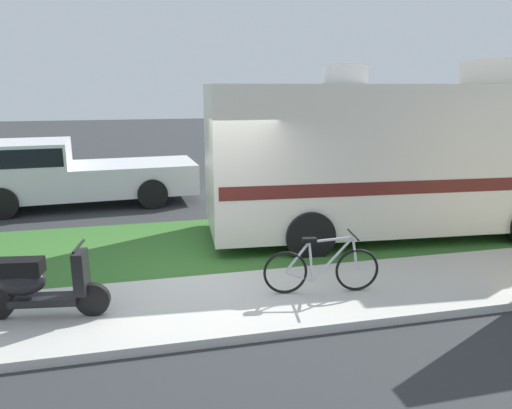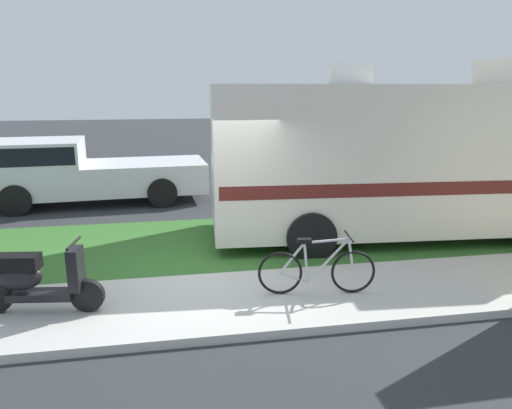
{
  "view_description": "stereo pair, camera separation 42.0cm",
  "coord_description": "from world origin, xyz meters",
  "px_view_note": "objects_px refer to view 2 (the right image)",
  "views": [
    {
      "loc": [
        -0.96,
        -7.32,
        3.03
      ],
      "look_at": [
        0.84,
        0.3,
        1.1
      ],
      "focal_mm": 33.59,
      "sensor_mm": 36.0,
      "label": 1
    },
    {
      "loc": [
        -0.54,
        -7.4,
        3.03
      ],
      "look_at": [
        0.84,
        0.3,
        1.1
      ],
      "focal_mm": 33.59,
      "sensor_mm": 36.0,
      "label": 2
    }
  ],
  "objects_px": {
    "motorhome_rv": "(407,155)",
    "pickup_truck_near": "(71,169)",
    "scooter": "(35,280)",
    "bicycle": "(317,269)"
  },
  "relations": [
    {
      "from": "motorhome_rv",
      "to": "scooter",
      "type": "height_order",
      "value": "motorhome_rv"
    },
    {
      "from": "motorhome_rv",
      "to": "pickup_truck_near",
      "type": "height_order",
      "value": "motorhome_rv"
    },
    {
      "from": "pickup_truck_near",
      "to": "motorhome_rv",
      "type": "bearing_deg",
      "value": -30.65
    },
    {
      "from": "scooter",
      "to": "bicycle",
      "type": "distance_m",
      "value": 3.81
    },
    {
      "from": "motorhome_rv",
      "to": "scooter",
      "type": "bearing_deg",
      "value": -158.55
    },
    {
      "from": "scooter",
      "to": "motorhome_rv",
      "type": "bearing_deg",
      "value": 21.45
    },
    {
      "from": "scooter",
      "to": "bicycle",
      "type": "height_order",
      "value": "scooter"
    },
    {
      "from": "scooter",
      "to": "bicycle",
      "type": "bearing_deg",
      "value": -1.41
    },
    {
      "from": "motorhome_rv",
      "to": "bicycle",
      "type": "distance_m",
      "value": 3.92
    },
    {
      "from": "motorhome_rv",
      "to": "pickup_truck_near",
      "type": "xyz_separation_m",
      "value": [
        -7.21,
        4.27,
        -0.78
      ]
    }
  ]
}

